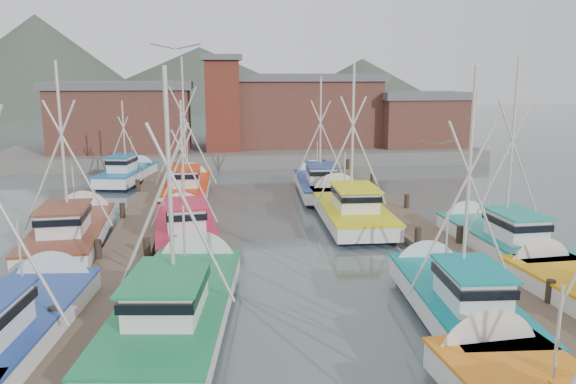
{
  "coord_description": "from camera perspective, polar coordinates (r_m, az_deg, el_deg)",
  "views": [
    {
      "loc": [
        -3.27,
        -18.41,
        7.94
      ],
      "look_at": [
        0.33,
        6.98,
        2.6
      ],
      "focal_mm": 35.0,
      "sensor_mm": 36.0,
      "label": 1
    }
  ],
  "objects": [
    {
      "name": "ground",
      "position": [
        20.31,
        1.88,
        -11.25
      ],
      "size": [
        260.0,
        260.0,
        0.0
      ],
      "primitive_type": "plane",
      "color": "#4D5D5C",
      "rests_on": "ground"
    },
    {
      "name": "dock_left",
      "position": [
        24.04,
        -16.69,
        -7.51
      ],
      "size": [
        2.3,
        46.0,
        1.5
      ],
      "color": "brown",
      "rests_on": "ground"
    },
    {
      "name": "dock_right",
      "position": [
        25.87,
        15.83,
        -6.08
      ],
      "size": [
        2.3,
        46.0,
        1.5
      ],
      "color": "brown",
      "rests_on": "ground"
    },
    {
      "name": "quay",
      "position": [
        55.99,
        -4.66,
        4.19
      ],
      "size": [
        44.0,
        16.0,
        1.2
      ],
      "primitive_type": "cube",
      "color": "slate",
      "rests_on": "ground"
    },
    {
      "name": "shed_left",
      "position": [
        54.09,
        -16.41,
        7.47
      ],
      "size": [
        12.72,
        8.48,
        6.2
      ],
      "color": "brown",
      "rests_on": "quay"
    },
    {
      "name": "shed_center",
      "position": [
        56.27,
        1.45,
        8.45
      ],
      "size": [
        14.84,
        9.54,
        6.9
      ],
      "color": "brown",
      "rests_on": "quay"
    },
    {
      "name": "shed_right",
      "position": [
        56.34,
        13.15,
        7.28
      ],
      "size": [
        8.48,
        6.36,
        5.2
      ],
      "color": "brown",
      "rests_on": "quay"
    },
    {
      "name": "lookout_tower",
      "position": [
        51.48,
        -6.73,
        9.02
      ],
      "size": [
        3.6,
        3.6,
        8.5
      ],
      "color": "maroon",
      "rests_on": "quay"
    },
    {
      "name": "distant_hills",
      "position": [
        141.54,
        -12.02,
        8.29
      ],
      "size": [
        175.0,
        140.0,
        42.0
      ],
      "color": "#465244",
      "rests_on": "ground"
    },
    {
      "name": "boat_4",
      "position": [
        18.99,
        -10.91,
        -10.93
      ],
      "size": [
        4.61,
        10.68,
        9.19
      ],
      "rotation": [
        0.0,
        0.0,
        -0.14
      ],
      "color": "black",
      "rests_on": "ground"
    },
    {
      "name": "boat_5",
      "position": [
        19.77,
        16.43,
        -10.28
      ],
      "size": [
        3.56,
        8.78,
        8.93
      ],
      "rotation": [
        0.0,
        0.0,
        -0.08
      ],
      "color": "black",
      "rests_on": "ground"
    },
    {
      "name": "boat_6",
      "position": [
        18.8,
        -26.35,
        -12.22
      ],
      "size": [
        4.05,
        9.85,
        9.86
      ],
      "rotation": [
        0.0,
        0.0,
        -0.11
      ],
      "color": "black",
      "rests_on": "ground"
    },
    {
      "name": "boat_8",
      "position": [
        27.75,
        -10.45,
        -3.61
      ],
      "size": [
        3.46,
        9.01,
        7.57
      ],
      "rotation": [
        0.0,
        0.0,
        0.09
      ],
      "color": "black",
      "rests_on": "ground"
    },
    {
      "name": "boat_9",
      "position": [
        31.44,
        6.11,
        -1.65
      ],
      "size": [
        3.92,
        10.44,
        9.54
      ],
      "rotation": [
        0.0,
        0.0,
        -0.05
      ],
      "color": "black",
      "rests_on": "ground"
    },
    {
      "name": "boat_10",
      "position": [
        28.61,
        -21.03,
        -3.73
      ],
      "size": [
        3.93,
        9.76,
        9.45
      ],
      "rotation": [
        0.0,
        0.0,
        0.05
      ],
      "color": "black",
      "rests_on": "ground"
    },
    {
      "name": "boat_11",
      "position": [
        27.19,
        20.39,
        -4.47
      ],
      "size": [
        3.78,
        8.63,
        9.41
      ],
      "rotation": [
        0.0,
        0.0,
        0.02
      ],
      "color": "black",
      "rests_on": "ground"
    },
    {
      "name": "boat_12",
      "position": [
        37.75,
        -10.19,
        0.49
      ],
      "size": [
        3.92,
        9.13,
        9.85
      ],
      "rotation": [
        0.0,
        0.0,
        -0.04
      ],
      "color": "black",
      "rests_on": "ground"
    },
    {
      "name": "boat_13",
      "position": [
        38.3,
        3.12,
        0.82
      ],
      "size": [
        3.5,
        9.22,
        8.66
      ],
      "rotation": [
        0.0,
        0.0,
        -0.08
      ],
      "color": "black",
      "rests_on": "ground"
    },
    {
      "name": "boat_14",
      "position": [
        43.95,
        -15.84,
        1.8
      ],
      "size": [
        3.99,
        8.33,
        6.76
      ],
      "rotation": [
        0.0,
        0.0,
        -0.21
      ],
      "color": "black",
      "rests_on": "ground"
    },
    {
      "name": "gull_near",
      "position": [
        18.05,
        -11.35,
        14.23
      ],
      "size": [
        1.54,
        0.6,
        0.24
      ],
      "rotation": [
        0.0,
        0.0,
        -0.02
      ],
      "color": "gray",
      "rests_on": "ground"
    },
    {
      "name": "gull_far",
      "position": [
        20.66,
        14.97,
        4.88
      ],
      "size": [
        1.54,
        0.6,
        0.24
      ],
      "rotation": [
        0.0,
        0.0,
        -0.02
      ],
      "color": "gray",
      "rests_on": "ground"
    }
  ]
}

